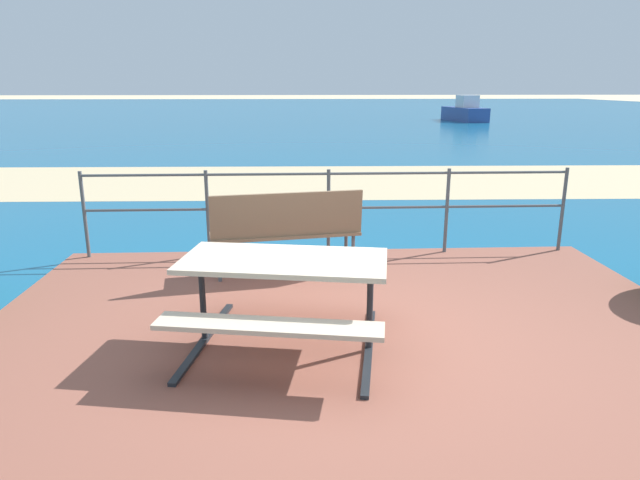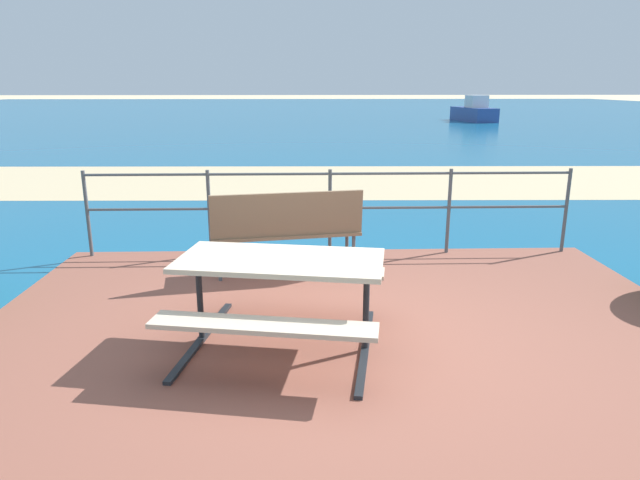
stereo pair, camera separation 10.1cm
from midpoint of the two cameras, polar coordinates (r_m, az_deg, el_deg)
The scene contains 8 objects.
ground_plane at distance 4.77m, azimuth 2.16°, elevation -10.61°, with size 240.00×240.00×0.00m, color beige.
patio_paving at distance 4.76m, azimuth 2.17°, elevation -10.28°, with size 6.40×5.20×0.06m, color brown.
sea_water at distance 44.32m, azimuth -2.42°, elevation 12.79°, with size 90.00×90.00×0.01m, color #145B84.
beach_strip at distance 12.75m, azimuth -1.08°, elevation 6.06°, with size 54.00×4.54×0.01m, color tan.
picnic_table at distance 4.41m, azimuth -4.31°, elevation -4.01°, with size 1.82×1.73×0.74m.
park_bench at distance 6.11m, azimuth -3.91°, elevation 1.47°, with size 1.69×0.69×0.95m.
railing_fence at distance 6.86m, azimuth 0.46°, elevation 4.01°, with size 5.94×0.04×1.06m.
boat_near at distance 35.46m, azimuth 14.38°, elevation 12.50°, with size 1.93×4.35×1.51m.
Camera 1 is at (-0.44, -4.27, 2.10)m, focal length 31.43 mm.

